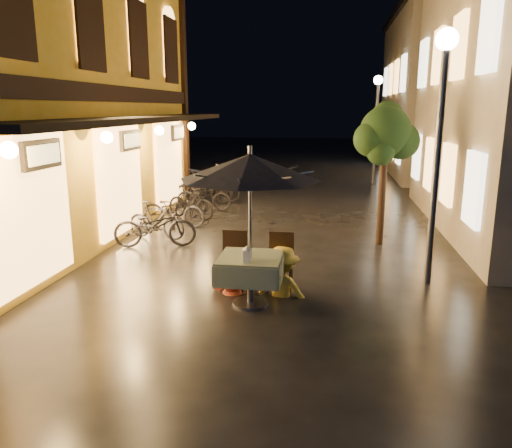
% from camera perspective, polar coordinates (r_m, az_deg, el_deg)
% --- Properties ---
extents(ground, '(90.00, 90.00, 0.00)m').
position_cam_1_polar(ground, '(7.38, -2.05, -10.82)').
color(ground, black).
rests_on(ground, ground).
extents(west_building, '(5.90, 11.40, 7.40)m').
position_cam_1_polar(west_building, '(12.73, -25.70, 15.10)').
color(west_building, gold).
rests_on(west_building, ground).
extents(east_building_far, '(7.30, 10.30, 7.30)m').
position_cam_1_polar(east_building_far, '(25.42, 23.36, 13.59)').
color(east_building_far, '#C0B19B').
rests_on(east_building_far, ground).
extents(street_tree, '(1.43, 1.20, 3.15)m').
position_cam_1_polar(street_tree, '(11.22, 14.63, 9.77)').
color(street_tree, black).
rests_on(street_tree, ground).
extents(streetlamp_near, '(0.36, 0.36, 4.23)m').
position_cam_1_polar(streetlamp_near, '(8.81, 20.38, 11.82)').
color(streetlamp_near, '#59595E').
rests_on(streetlamp_near, ground).
extents(streetlamp_far, '(0.36, 0.36, 4.23)m').
position_cam_1_polar(streetlamp_far, '(20.71, 13.64, 12.56)').
color(streetlamp_far, '#59595E').
rests_on(streetlamp_far, ground).
extents(cafe_table, '(0.99, 0.99, 0.78)m').
position_cam_1_polar(cafe_table, '(7.71, -0.66, -5.08)').
color(cafe_table, '#59595E').
rests_on(cafe_table, ground).
extents(patio_umbrella, '(2.14, 2.14, 2.46)m').
position_cam_1_polar(patio_umbrella, '(7.37, -0.69, 6.51)').
color(patio_umbrella, '#59595E').
rests_on(patio_umbrella, ground).
extents(cafe_chair_left, '(0.42, 0.42, 0.97)m').
position_cam_1_polar(cafe_chair_left, '(8.48, -2.54, -3.73)').
color(cafe_chair_left, black).
rests_on(cafe_chair_left, ground).
extents(cafe_chair_right, '(0.42, 0.42, 0.97)m').
position_cam_1_polar(cafe_chair_right, '(8.37, 2.85, -3.96)').
color(cafe_chair_right, black).
rests_on(cafe_chair_right, ground).
extents(table_lantern, '(0.16, 0.16, 0.25)m').
position_cam_1_polar(table_lantern, '(7.35, -1.00, -3.30)').
color(table_lantern, white).
rests_on(table_lantern, cafe_table).
extents(person_orange, '(0.69, 0.55, 1.37)m').
position_cam_1_polar(person_orange, '(8.24, -2.97, -3.17)').
color(person_orange, '#D3512F').
rests_on(person_orange, ground).
extents(person_yellow, '(1.11, 0.79, 1.57)m').
position_cam_1_polar(person_yellow, '(8.08, 3.06, -2.78)').
color(person_yellow, yellow).
rests_on(person_yellow, ground).
extents(bicycle_0, '(1.88, 1.05, 0.94)m').
position_cam_1_polar(bicycle_0, '(11.15, -11.49, -0.25)').
color(bicycle_0, black).
rests_on(bicycle_0, ground).
extents(bicycle_1, '(1.53, 0.72, 0.89)m').
position_cam_1_polar(bicycle_1, '(11.84, -11.36, 0.42)').
color(bicycle_1, black).
rests_on(bicycle_1, ground).
extents(bicycle_2, '(1.77, 0.79, 0.90)m').
position_cam_1_polar(bicycle_2, '(13.02, -9.41, 1.67)').
color(bicycle_2, black).
rests_on(bicycle_2, ground).
extents(bicycle_3, '(1.56, 0.93, 0.91)m').
position_cam_1_polar(bicycle_3, '(13.89, -7.48, 2.47)').
color(bicycle_3, black).
rests_on(bicycle_3, ground).
extents(bicycle_4, '(1.74, 0.73, 0.89)m').
position_cam_1_polar(bicycle_4, '(14.97, -5.99, 3.25)').
color(bicycle_4, black).
rests_on(bicycle_4, ground).
extents(bicycle_5, '(1.90, 1.05, 1.10)m').
position_cam_1_polar(bicycle_5, '(15.78, -5.97, 4.14)').
color(bicycle_5, black).
rests_on(bicycle_5, ground).
extents(bicycle_6, '(1.75, 0.71, 0.90)m').
position_cam_1_polar(bicycle_6, '(16.37, -4.73, 4.13)').
color(bicycle_6, black).
rests_on(bicycle_6, ground).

